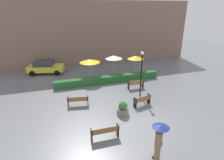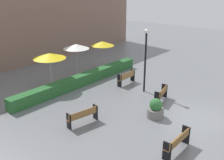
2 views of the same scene
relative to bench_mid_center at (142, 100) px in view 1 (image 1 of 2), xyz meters
The scene contains 14 objects.
ground_plane 2.82m from the bench_mid_center, 106.24° to the right, with size 60.00×60.00×0.00m, color slate.
bench_mid_center is the anchor object (origin of this frame).
bench_near_left 5.18m from the bench_mid_center, 142.61° to the right, with size 1.81×0.39×0.84m.
bench_far_left 5.32m from the bench_mid_center, 162.08° to the left, with size 1.76×0.67×0.82m.
bench_back_row 3.54m from the bench_mid_center, 73.90° to the left, with size 1.68×0.35×0.90m.
pedestrian_with_umbrella 5.98m from the bench_mid_center, 108.59° to the right, with size 0.90×0.90×2.12m.
planter_pot 2.18m from the bench_mid_center, 158.38° to the right, with size 0.91×0.91×1.07m.
lamp_post 2.70m from the bench_mid_center, 69.63° to the left, with size 0.28×0.28×4.16m.
patio_umbrella_yellow 7.78m from the bench_mid_center, 112.15° to the left, with size 2.20×2.20×2.43m.
patio_umbrella_white 7.70m from the bench_mid_center, 90.03° to the left, with size 1.97×1.97×2.50m.
patio_umbrella_yellow_far 7.77m from the bench_mid_center, 70.06° to the left, with size 1.92×1.92×2.35m.
hedge_strip 5.86m from the bench_mid_center, 101.59° to the left, with size 11.36×0.70×0.76m, color #28602D.
building_facade 13.87m from the bench_mid_center, 93.33° to the left, with size 28.00×1.20×8.47m, color #846656.
parked_car 13.38m from the bench_mid_center, 124.43° to the left, with size 4.50×2.76×1.57m.
Camera 1 is at (-5.97, -9.96, 7.74)m, focal length 30.66 mm.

